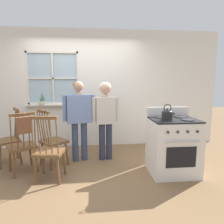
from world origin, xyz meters
TOP-DOWN VIEW (x-y plane):
  - ground_plane at (0.00, 0.00)m, footprint 16.00×16.00m
  - wall_back at (0.04, 1.40)m, footprint 6.40×0.16m
  - chair_by_window at (-0.98, 0.03)m, footprint 0.57×0.56m
  - chair_near_wall at (-0.53, 0.28)m, footprint 0.58×0.58m
  - chair_center_cluster at (-0.47, -0.29)m, footprint 0.47×0.46m
  - chair_near_stove at (-1.34, 0.43)m, footprint 0.55×0.56m
  - person_elderly_left at (-0.06, 0.47)m, footprint 0.61×0.30m
  - person_teen_center at (0.45, 0.47)m, footprint 0.52×0.25m
  - stove at (1.52, -0.24)m, footprint 0.76×0.68m
  - kettle at (1.35, -0.37)m, footprint 0.21×0.17m
  - potted_plant at (-0.93, 1.31)m, footprint 0.14×0.14m
  - handbag at (-0.86, -0.17)m, footprint 0.24×0.25m

SIDE VIEW (x-z plane):
  - ground_plane at x=0.00m, z-range 0.00..0.00m
  - chair_by_window at x=-0.98m, z-range -0.06..0.97m
  - chair_near_wall at x=-0.53m, z-range -0.06..0.97m
  - chair_center_cluster at x=-0.47m, z-range -0.06..0.97m
  - chair_near_stove at x=-1.34m, z-range -0.06..0.97m
  - stove at x=1.52m, z-range -0.07..1.01m
  - handbag at x=-0.86m, z-range 0.71..1.02m
  - person_elderly_left at x=-0.06m, z-range 0.16..1.70m
  - person_teen_center at x=0.45m, z-range 0.17..1.69m
  - kettle at x=1.35m, z-range 0.90..1.15m
  - potted_plant at x=-0.93m, z-range 0.93..1.24m
  - wall_back at x=0.04m, z-range -0.02..2.68m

